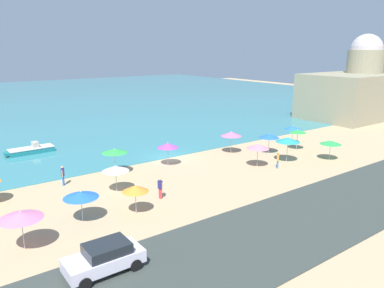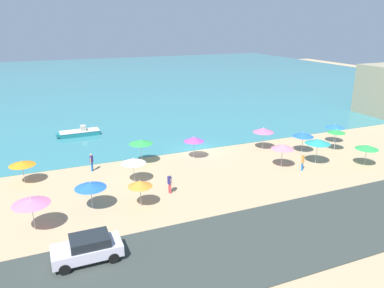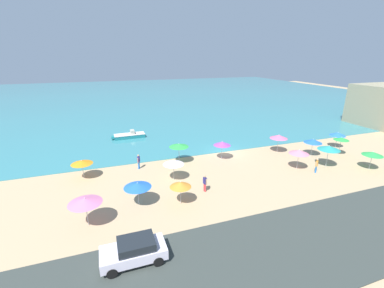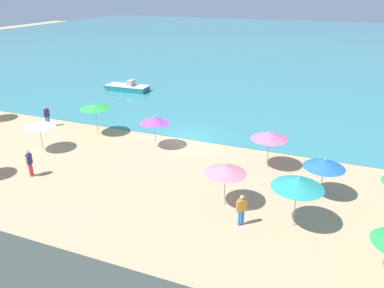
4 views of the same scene
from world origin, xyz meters
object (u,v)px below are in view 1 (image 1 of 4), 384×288
object	(u,v)px
beach_umbrella_11	(116,169)
beach_umbrella_12	(331,142)
beach_umbrella_10	(258,146)
harbor_fortress	(353,90)
beach_umbrella_6	(293,128)
beach_umbrella_3	(21,215)
beach_umbrella_2	(114,151)
beach_umbrella_9	(288,140)
beach_umbrella_1	(231,134)
beach_umbrella_13	(298,131)
beach_umbrella_5	(269,136)
parked_car_1	(105,257)
bather_2	(278,159)
beach_umbrella_0	(81,195)
bather_1	(63,175)
beach_umbrella_7	(135,188)
beach_umbrella_4	(168,145)
bather_0	(160,187)
skiff_nearshore	(31,150)

from	to	relation	value
beach_umbrella_11	beach_umbrella_12	size ratio (longest dim) A/B	1.04
beach_umbrella_10	harbor_fortress	bearing A→B (deg)	17.10
beach_umbrella_6	beach_umbrella_3	bearing A→B (deg)	-167.52
beach_umbrella_3	beach_umbrella_2	bearing A→B (deg)	42.73
beach_umbrella_9	beach_umbrella_6	bearing A→B (deg)	35.57
beach_umbrella_1	beach_umbrella_13	distance (m)	7.85
beach_umbrella_6	beach_umbrella_13	bearing A→B (deg)	-130.66
beach_umbrella_12	beach_umbrella_5	bearing A→B (deg)	119.20
beach_umbrella_2	beach_umbrella_13	xyz separation A→B (m)	(20.60, -4.38, -0.04)
beach_umbrella_10	parked_car_1	distance (m)	21.14
beach_umbrella_1	bather_2	xyz separation A→B (m)	(0.05, -6.77, -1.27)
beach_umbrella_2	harbor_fortress	distance (m)	45.06
beach_umbrella_6	beach_umbrella_13	world-z (taller)	beach_umbrella_13
beach_umbrella_0	bather_1	world-z (taller)	beach_umbrella_0
beach_umbrella_2	beach_umbrella_7	size ratio (longest dim) A/B	1.15
beach_umbrella_0	beach_umbrella_11	bearing A→B (deg)	40.71
bather_2	parked_car_1	distance (m)	21.82
beach_umbrella_5	beach_umbrella_13	xyz separation A→B (m)	(3.60, -1.02, 0.24)
beach_umbrella_12	harbor_fortress	world-z (taller)	harbor_fortress
beach_umbrella_1	harbor_fortress	size ratio (longest dim) A/B	0.18
beach_umbrella_0	beach_umbrella_1	world-z (taller)	beach_umbrella_1
beach_umbrella_12	harbor_fortress	bearing A→B (deg)	27.45
harbor_fortress	parked_car_1	bearing A→B (deg)	-160.84
beach_umbrella_13	bather_1	world-z (taller)	beach_umbrella_13
beach_umbrella_0	beach_umbrella_12	bearing A→B (deg)	-2.88
beach_umbrella_4	bather_1	xyz separation A→B (m)	(-10.27, 0.56, -1.12)
beach_umbrella_1	bather_0	bearing A→B (deg)	-153.68
beach_umbrella_9	bather_1	bearing A→B (deg)	162.06
skiff_nearshore	harbor_fortress	distance (m)	50.28
beach_umbrella_1	harbor_fortress	distance (m)	31.73
beach_umbrella_1	beach_umbrella_2	xyz separation A→B (m)	(-13.56, 0.90, 0.06)
beach_umbrella_2	beach_umbrella_6	xyz separation A→B (m)	(22.57, -2.09, -0.27)
beach_umbrella_12	bather_1	distance (m)	26.58
beach_umbrella_7	harbor_fortress	distance (m)	49.03
beach_umbrella_6	skiff_nearshore	distance (m)	30.70
beach_umbrella_4	beach_umbrella_10	world-z (taller)	beach_umbrella_10
beach_umbrella_9	bather_1	size ratio (longest dim) A/B	1.54
beach_umbrella_6	beach_umbrella_12	size ratio (longest dim) A/B	1.05
beach_umbrella_7	beach_umbrella_10	world-z (taller)	beach_umbrella_10
harbor_fortress	beach_umbrella_4	bearing A→B (deg)	-173.59
beach_umbrella_2	bather_1	xyz separation A→B (m)	(-4.86, -0.05, -1.29)
beach_umbrella_3	beach_umbrella_13	size ratio (longest dim) A/B	1.01
beach_umbrella_0	bather_2	bearing A→B (deg)	0.05
beach_umbrella_1	beach_umbrella_11	world-z (taller)	beach_umbrella_1
beach_umbrella_0	beach_umbrella_13	xyz separation A→B (m)	(26.60, 3.31, 0.32)
beach_umbrella_0	beach_umbrella_6	world-z (taller)	beach_umbrella_6
beach_umbrella_6	bather_1	bearing A→B (deg)	175.73
bather_1	bather_2	size ratio (longest dim) A/B	1.04
beach_umbrella_0	bather_0	distance (m)	6.41
beach_umbrella_10	bather_0	size ratio (longest dim) A/B	1.41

